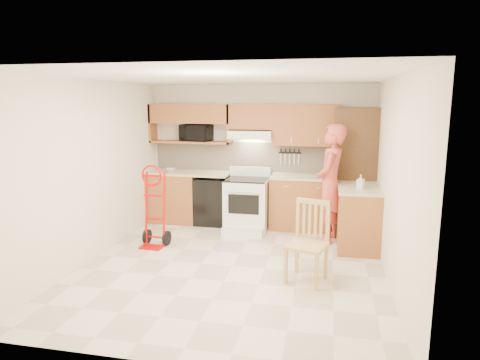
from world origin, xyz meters
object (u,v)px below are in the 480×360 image
(person, at_px, (330,184))
(microwave, at_px, (196,133))
(range, at_px, (246,200))
(dining_chair, at_px, (307,242))
(hand_truck, at_px, (153,210))

(person, bearing_deg, microwave, -96.45)
(range, height_order, dining_chair, range)
(person, height_order, dining_chair, person)
(hand_truck, height_order, dining_chair, hand_truck)
(microwave, distance_m, range, 1.57)
(person, relative_size, dining_chair, 1.86)
(person, xyz_separation_m, dining_chair, (-0.27, -1.64, -0.43))
(microwave, bearing_deg, range, -17.41)
(microwave, height_order, range, microwave)
(hand_truck, bearing_deg, range, 45.15)
(hand_truck, bearing_deg, microwave, 85.67)
(hand_truck, distance_m, dining_chair, 2.51)
(microwave, relative_size, person, 0.29)
(range, distance_m, person, 1.48)
(range, relative_size, hand_truck, 0.93)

